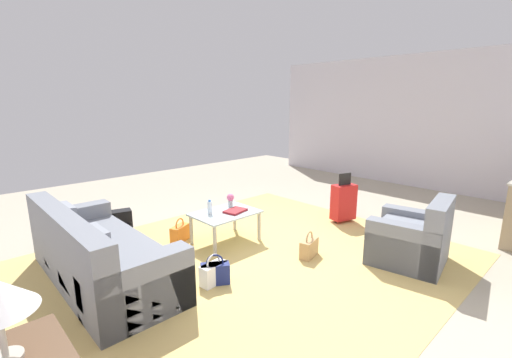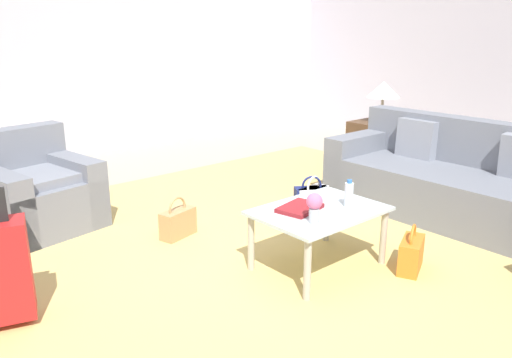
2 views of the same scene
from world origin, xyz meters
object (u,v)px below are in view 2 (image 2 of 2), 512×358
object	(u,v)px
coffee_table_book	(300,208)
water_bottle	(349,194)
side_table	(379,143)
handbag_orange	(411,254)
armchair	(35,195)
coffee_table	(319,217)
handbag_white	(313,199)
couch	(457,184)
handbag_tan	(178,223)
flower_vase	(314,205)
table_lamp	(383,90)
handbag_navy	(311,199)

from	to	relation	value
coffee_table_book	water_bottle	bearing A→B (deg)	-41.47
side_table	handbag_orange	world-z (taller)	side_table
armchair	coffee_table	xyz separation A→B (m)	(1.31, -2.17, 0.09)
side_table	handbag_white	distance (m)	2.07
water_bottle	handbag_orange	size ratio (longest dim) A/B	0.57
couch	coffee_table	world-z (taller)	couch
side_table	handbag_white	xyz separation A→B (m)	(-1.96, -0.66, -0.15)
handbag_white	handbag_tan	bearing A→B (deg)	166.61
flower_vase	table_lamp	world-z (taller)	table_lamp
flower_vase	handbag_white	xyz separation A→B (m)	(1.06, 0.99, -0.45)
couch	handbag_orange	xyz separation A→B (m)	(-1.32, -0.38, -0.18)
flower_vase	handbag_navy	distance (m)	1.52
water_bottle	handbag_tan	world-z (taller)	water_bottle
handbag_white	coffee_table	bearing A→B (deg)	-135.23
side_table	handbag_tan	world-z (taller)	side_table
handbag_orange	table_lamp	bearing A→B (deg)	40.42
table_lamp	flower_vase	bearing A→B (deg)	-151.35
water_bottle	coffee_table	bearing A→B (deg)	153.43
table_lamp	handbag_navy	distance (m)	2.23
handbag_white	flower_vase	bearing A→B (deg)	-137.15
armchair	table_lamp	size ratio (longest dim) A/B	1.95
couch	handbag_tan	distance (m)	2.61
water_bottle	handbag_white	xyz separation A→B (m)	(0.64, 0.94, -0.42)
water_bottle	handbag_tan	size ratio (longest dim) A/B	0.57
couch	handbag_orange	bearing A→B (deg)	-163.92
handbag_tan	handbag_orange	bearing A→B (deg)	-59.62
side_table	table_lamp	bearing A→B (deg)	0.00
handbag_navy	handbag_tan	bearing A→B (deg)	167.07
side_table	handbag_tan	distance (m)	3.31
couch	table_lamp	world-z (taller)	table_lamp
handbag_white	handbag_navy	xyz separation A→B (m)	(-0.01, 0.01, 0.00)
couch	armchair	world-z (taller)	couch
coffee_table	coffee_table_book	world-z (taller)	coffee_table_book
coffee_table_book	handbag_orange	size ratio (longest dim) A/B	0.88
water_bottle	coffee_table_book	world-z (taller)	water_bottle
handbag_navy	couch	bearing A→B (deg)	-44.52
table_lamp	coffee_table_book	bearing A→B (deg)	-154.07
handbag_navy	armchair	bearing A→B (deg)	148.44
coffee_table	handbag_navy	size ratio (longest dim) A/B	2.56
water_bottle	handbag_white	world-z (taller)	water_bottle
couch	coffee_table	size ratio (longest dim) A/B	2.55
side_table	couch	bearing A→B (deg)	-122.09
coffee_table_book	handbag_tan	world-z (taller)	coffee_table_book
handbag_navy	water_bottle	bearing A→B (deg)	-123.61
coffee_table	table_lamp	world-z (taller)	table_lamp
water_bottle	side_table	size ratio (longest dim) A/B	0.32
coffee_table	water_bottle	world-z (taller)	water_bottle
flower_vase	side_table	world-z (taller)	flower_vase
coffee_table	handbag_tan	bearing A→B (deg)	112.78
armchair	side_table	xyz separation A→B (m)	(4.11, -0.67, -0.02)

